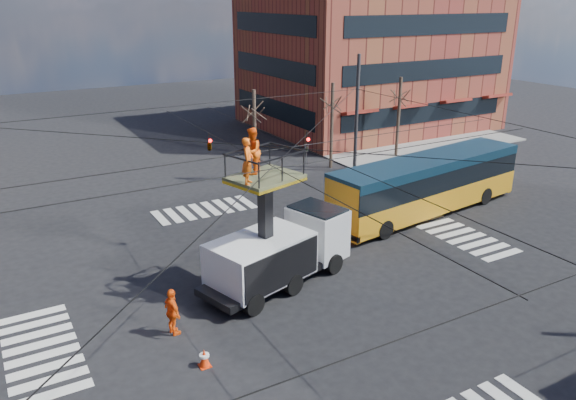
# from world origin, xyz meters

# --- Properties ---
(ground) EXTENTS (120.00, 120.00, 0.00)m
(ground) POSITION_xyz_m (0.00, 0.00, 0.00)
(ground) COLOR black
(ground) RESTS_ON ground
(sidewalk_ne) EXTENTS (18.00, 18.00, 0.12)m
(sidewalk_ne) POSITION_xyz_m (21.00, 21.00, 0.06)
(sidewalk_ne) COLOR slate
(sidewalk_ne) RESTS_ON ground
(crosswalks) EXTENTS (22.40, 22.40, 0.02)m
(crosswalks) POSITION_xyz_m (0.00, 0.00, 0.01)
(crosswalks) COLOR silver
(crosswalks) RESTS_ON ground
(building_ne) EXTENTS (20.06, 16.06, 14.00)m
(building_ne) POSITION_xyz_m (21.98, 23.98, 7.00)
(building_ne) COLOR maroon
(building_ne) RESTS_ON ground
(overhead_network) EXTENTS (24.24, 24.24, 8.00)m
(overhead_network) POSITION_xyz_m (-0.07, 0.40, 4.29)
(overhead_network) COLOR #2D2D30
(overhead_network) RESTS_ON ground
(tree_a) EXTENTS (2.00, 2.00, 6.00)m
(tree_a) POSITION_xyz_m (5.00, 13.50, 4.63)
(tree_a) COLOR #382B21
(tree_a) RESTS_ON ground
(tree_b) EXTENTS (2.00, 2.00, 6.00)m
(tree_b) POSITION_xyz_m (11.00, 13.50, 4.63)
(tree_b) COLOR #382B21
(tree_b) RESTS_ON ground
(tree_c) EXTENTS (2.00, 2.00, 6.00)m
(tree_c) POSITION_xyz_m (17.00, 13.50, 4.63)
(tree_c) COLOR #382B21
(tree_c) RESTS_ON ground
(utility_truck) EXTENTS (7.36, 4.21, 6.78)m
(utility_truck) POSITION_xyz_m (-0.42, 0.33, 2.15)
(utility_truck) COLOR black
(utility_truck) RESTS_ON ground
(city_bus) EXTENTS (13.19, 4.24, 3.20)m
(city_bus) POSITION_xyz_m (10.68, 3.43, 1.73)
(city_bus) COLOR orange
(city_bus) RESTS_ON ground
(traffic_cone) EXTENTS (0.36, 0.36, 0.65)m
(traffic_cone) POSITION_xyz_m (-5.41, -3.62, 0.32)
(traffic_cone) COLOR red
(traffic_cone) RESTS_ON ground
(worker_ground) EXTENTS (0.58, 1.11, 1.80)m
(worker_ground) POSITION_xyz_m (-5.67, -1.29, 0.90)
(worker_ground) COLOR #FF5B10
(worker_ground) RESTS_ON ground
(flagger) EXTENTS (0.80, 1.30, 1.96)m
(flagger) POSITION_xyz_m (3.13, 1.22, 0.98)
(flagger) COLOR #F15C0F
(flagger) RESTS_ON ground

